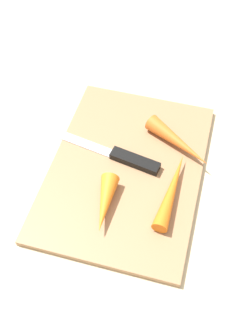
{
  "coord_description": "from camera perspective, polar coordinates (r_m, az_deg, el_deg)",
  "views": [
    {
      "loc": [
        0.38,
        0.1,
        0.58
      ],
      "look_at": [
        0.0,
        0.0,
        0.01
      ],
      "focal_mm": 42.03,
      "sensor_mm": 36.0,
      "label": 1
    }
  ],
  "objects": [
    {
      "name": "ground_plane",
      "position": [
        0.7,
        -0.0,
        -0.56
      ],
      "size": [
        1.4,
        1.4,
        0.0
      ],
      "primitive_type": "plane",
      "color": "#C6B793"
    },
    {
      "name": "cutting_board",
      "position": [
        0.69,
        -0.0,
        -0.28
      ],
      "size": [
        0.36,
        0.26,
        0.01
      ],
      "primitive_type": "cube",
      "color": "#99704C",
      "rests_on": "ground_plane"
    },
    {
      "name": "knife",
      "position": [
        0.69,
        0.31,
        1.38
      ],
      "size": [
        0.06,
        0.2,
        0.01
      ],
      "rotation": [
        0.0,
        0.0,
        4.53
      ],
      "color": "#B7B7BC",
      "rests_on": "cutting_board"
    },
    {
      "name": "carrot_longest",
      "position": [
        0.65,
        6.67,
        -3.18
      ],
      "size": [
        0.15,
        0.04,
        0.03
      ],
      "primitive_type": "cone",
      "rotation": [
        0.0,
        1.57,
        3.07
      ],
      "color": "orange",
      "rests_on": "cutting_board"
    },
    {
      "name": "carrot_medium",
      "position": [
        0.71,
        7.59,
        3.72
      ],
      "size": [
        0.1,
        0.13,
        0.03
      ],
      "primitive_type": "cone",
      "rotation": [
        0.0,
        1.57,
        1.03
      ],
      "color": "orange",
      "rests_on": "cutting_board"
    },
    {
      "name": "carrot_shortest",
      "position": [
        0.63,
        -3.06,
        -5.15
      ],
      "size": [
        0.1,
        0.04,
        0.03
      ],
      "primitive_type": "cone",
      "rotation": [
        0.0,
        1.57,
        0.11
      ],
      "color": "orange",
      "rests_on": "cutting_board"
    }
  ]
}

